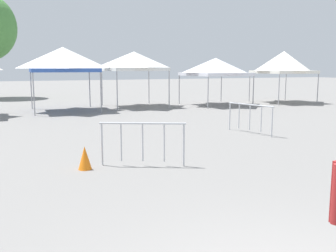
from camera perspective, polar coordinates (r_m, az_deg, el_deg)
canopy_tent_far_left at (r=21.91m, az=-15.27°, el=9.49°), size 3.68×3.68×3.47m
canopy_tent_left_of_center at (r=23.60m, az=-5.05°, el=9.54°), size 3.39×3.39×3.32m
canopy_tent_right_of_center at (r=24.70m, az=7.09°, el=8.70°), size 3.76×3.76×2.97m
canopy_tent_behind_right at (r=27.43m, az=16.79°, el=9.02°), size 3.41×3.41×3.46m
crowd_barrier_mid_lot at (r=9.31m, az=-3.79°, el=-1.42°), size 1.89×1.00×1.08m
crowd_barrier_near_person at (r=14.24m, az=12.07°, el=1.92°), size 0.51×2.06×1.08m
traffic_cone_lot_center at (r=9.27m, az=-12.24°, el=-4.64°), size 0.32×0.32×0.55m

